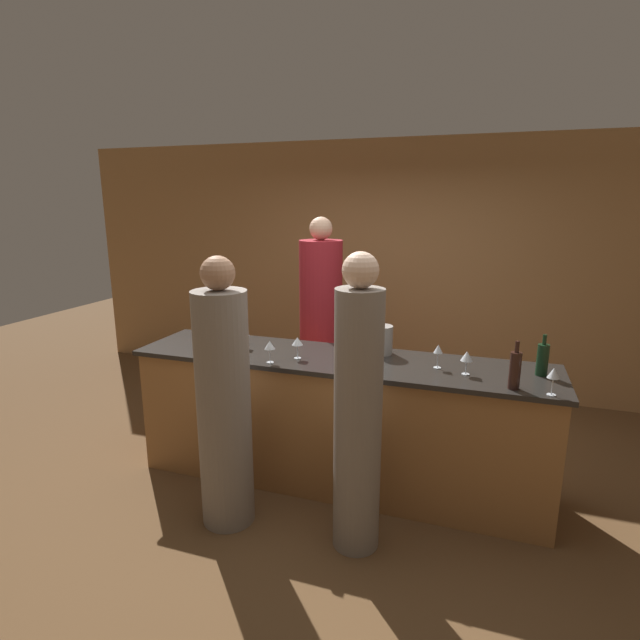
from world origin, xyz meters
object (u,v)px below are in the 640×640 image
Objects in this scene: bartender at (321,333)px; wine_bottle_1 at (515,370)px; guest_0 at (224,404)px; guest_1 at (358,415)px; ice_bucket at (381,340)px; wine_bottle_0 at (543,359)px.

bartender is 6.53× the size of wine_bottle_1.
guest_1 is (0.89, 0.04, 0.04)m from guest_0.
bartender reaches higher than ice_bucket.
guest_0 reaches higher than wine_bottle_1.
bartender is at bearing 135.71° from ice_bucket.
guest_0 is 0.89m from guest_1.
guest_1 is 8.60× the size of ice_bucket.
ice_bucket is (-0.05, 0.88, 0.23)m from guest_1.
wine_bottle_1 is at bearing -26.26° from ice_bucket.
guest_1 is 6.09× the size of wine_bottle_1.
guest_1 is at bearing 115.99° from bartender.
wine_bottle_0 reaches higher than ice_bucket.
wine_bottle_0 is at bearing 21.89° from guest_0.
guest_0 is 5.92× the size of wine_bottle_1.
bartender is at bearing 144.83° from wine_bottle_1.
ice_bucket is (-0.93, 0.46, -0.02)m from wine_bottle_1.
guest_1 reaches higher than guest_0.
bartender is 1.63m from guest_0.
guest_0 is at bearing -158.11° from wine_bottle_0.
wine_bottle_1 reaches higher than ice_bucket.
wine_bottle_0 is (1.06, 0.75, 0.23)m from guest_1.
bartender is 7.18× the size of wine_bottle_0.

